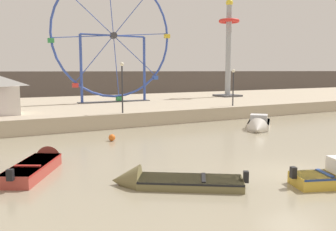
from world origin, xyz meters
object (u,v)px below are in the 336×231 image
(promenade_lamp_near, at_px, (122,80))
(mooring_buoy_orange, at_px, (112,138))
(promenade_lamp_far, at_px, (233,82))
(motorboat_faded_red, at_px, (40,164))
(drop_tower_steel_tower, at_px, (228,48))
(motorboat_olive_wood, at_px, (162,181))
(motorboat_white_red_stripe, at_px, (258,125))
(carnival_booth_white_ticket, at_px, (0,94))
(ferris_wheel_blue_frame, at_px, (113,38))

(promenade_lamp_near, height_order, mooring_buoy_orange, promenade_lamp_near)
(promenade_lamp_far, bearing_deg, mooring_buoy_orange, -159.15)
(motorboat_faded_red, distance_m, drop_tower_steel_tower, 34.29)
(motorboat_olive_wood, bearing_deg, motorboat_white_red_stripe, -112.96)
(motorboat_white_red_stripe, relative_size, promenade_lamp_far, 1.27)
(mooring_buoy_orange, bearing_deg, promenade_lamp_far, 20.85)
(drop_tower_steel_tower, bearing_deg, promenade_lamp_near, -150.30)
(mooring_buoy_orange, bearing_deg, motorboat_faded_red, -136.32)
(promenade_lamp_near, bearing_deg, carnival_booth_white_ticket, 157.28)
(motorboat_faded_red, height_order, ferris_wheel_blue_frame, ferris_wheel_blue_frame)
(motorboat_white_red_stripe, xyz_separation_m, promenade_lamp_far, (2.55, 6.40, 3.14))
(ferris_wheel_blue_frame, xyz_separation_m, promenade_lamp_far, (8.57, -9.45, -4.51))
(motorboat_faded_red, distance_m, ferris_wheel_blue_frame, 23.79)
(motorboat_olive_wood, relative_size, motorboat_white_red_stripe, 1.14)
(carnival_booth_white_ticket, bearing_deg, motorboat_white_red_stripe, -23.16)
(motorboat_white_red_stripe, relative_size, mooring_buoy_orange, 10.11)
(ferris_wheel_blue_frame, relative_size, drop_tower_steel_tower, 1.10)
(motorboat_olive_wood, bearing_deg, promenade_lamp_far, -102.50)
(motorboat_white_red_stripe, height_order, promenade_lamp_near, promenade_lamp_near)
(motorboat_olive_wood, bearing_deg, promenade_lamp_near, -71.95)
(carnival_booth_white_ticket, relative_size, mooring_buoy_orange, 7.77)
(drop_tower_steel_tower, xyz_separation_m, carnival_booth_white_ticket, (-27.31, -7.02, -4.73))
(ferris_wheel_blue_frame, height_order, carnival_booth_white_ticket, ferris_wheel_blue_frame)
(ferris_wheel_blue_frame, height_order, drop_tower_steel_tower, ferris_wheel_blue_frame)
(motorboat_faded_red, bearing_deg, motorboat_white_red_stripe, -47.42)
(drop_tower_steel_tower, xyz_separation_m, promenade_lamp_near, (-18.66, -10.64, -3.66))
(drop_tower_steel_tower, relative_size, promenade_lamp_near, 3.06)
(carnival_booth_white_ticket, bearing_deg, ferris_wheel_blue_frame, 34.02)
(carnival_booth_white_ticket, bearing_deg, promenade_lamp_near, -17.26)
(motorboat_faded_red, xyz_separation_m, ferris_wheel_blue_frame, (10.73, 19.78, 7.72))
(motorboat_faded_red, relative_size, carnival_booth_white_ticket, 1.45)
(motorboat_white_red_stripe, height_order, promenade_lamp_far, promenade_lamp_far)
(motorboat_white_red_stripe, distance_m, mooring_buoy_orange, 11.59)
(motorboat_white_red_stripe, height_order, carnival_booth_white_ticket, carnival_booth_white_ticket)
(promenade_lamp_far, bearing_deg, carnival_booth_white_ticket, 171.02)
(promenade_lamp_near, bearing_deg, promenade_lamp_far, 2.23)
(motorboat_faded_red, height_order, motorboat_olive_wood, motorboat_faded_red)
(motorboat_faded_red, relative_size, mooring_buoy_orange, 11.30)
(motorboat_olive_wood, distance_m, carnival_booth_white_ticket, 18.94)
(ferris_wheel_blue_frame, height_order, mooring_buoy_orange, ferris_wheel_blue_frame)
(promenade_lamp_far, bearing_deg, ferris_wheel_blue_frame, 132.20)
(ferris_wheel_blue_frame, relative_size, promenade_lamp_far, 3.89)
(motorboat_faded_red, height_order, drop_tower_steel_tower, drop_tower_steel_tower)
(motorboat_white_red_stripe, xyz_separation_m, drop_tower_steel_tower, (9.77, 16.60, 7.10))
(drop_tower_steel_tower, bearing_deg, promenade_lamp_far, -125.30)
(promenade_lamp_far, height_order, mooring_buoy_orange, promenade_lamp_far)
(mooring_buoy_orange, bearing_deg, carnival_booth_white_ticket, 125.11)
(motorboat_white_red_stripe, distance_m, ferris_wheel_blue_frame, 18.60)
(motorboat_faded_red, relative_size, promenade_lamp_far, 1.42)
(drop_tower_steel_tower, relative_size, mooring_buoy_orange, 28.06)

